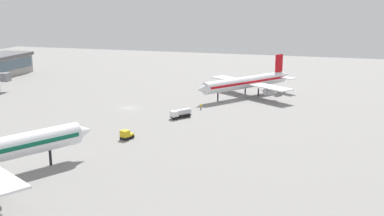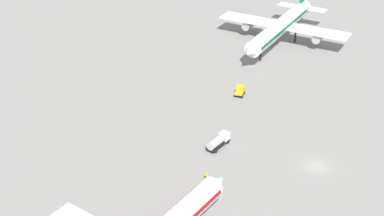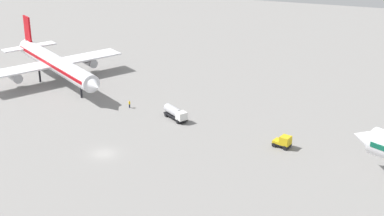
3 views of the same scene
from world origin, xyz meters
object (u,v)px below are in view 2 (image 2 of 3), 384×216
fuel_truck (218,141)px  baggage_tug (240,91)px  ground_crew_worker (206,176)px  airplane_taxiing (281,26)px

fuel_truck → baggage_tug: bearing=21.9°
baggage_tug → ground_crew_worker: baggage_tug is taller
baggage_tug → ground_crew_worker: bearing=-176.4°
airplane_taxiing → ground_crew_worker: 74.25m
baggage_tug → fuel_truck: bearing=-177.0°
baggage_tug → ground_crew_worker: 36.33m
baggage_tug → fuel_truck: (-23.55, 6.51, 0.23)m
airplane_taxiing → baggage_tug: 38.26m
airplane_taxiing → baggage_tug: (-34.78, 15.30, -4.50)m
baggage_tug → fuel_truck: 24.44m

